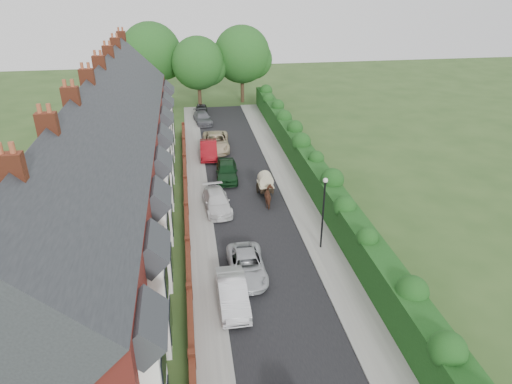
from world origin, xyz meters
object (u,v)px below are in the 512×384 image
Objects in this scene: car_beige at (216,142)px; car_grey at (203,118)px; car_silver_b at (247,265)px; car_silver_a at (233,293)px; car_red at (209,149)px; car_white at (217,201)px; car_green at (227,171)px; horse at (270,197)px; horse_cart at (265,182)px; car_black at (201,110)px; lamppost at (324,205)px.

car_grey is (-0.90, 9.20, -0.15)m from car_beige.
car_silver_a is at bearing -113.23° from car_silver_b.
car_white is at bearing -87.98° from car_red.
car_beige reaches higher than car_green.
horse is at bearing 69.10° from car_silver_a.
car_silver_b is at bearing -105.72° from horse_cart.
car_grey is (0.00, 33.70, -0.08)m from car_silver_a.
car_black is (-0.90, 12.81, -0.16)m from car_beige.
lamppost reaches higher than car_silver_b.
car_silver_a is at bearing 71.96° from horse.
lamppost is 1.14× the size of car_grey.
car_black is at bearing 101.10° from lamppost.
car_red is 14.81m from car_black.
car_green is at bearing 127.69° from horse_cart.
horse_cart reaches higher than car_green.
car_beige is at bearing 91.15° from car_silver_b.
car_silver_a is 2.83m from car_silver_b.
car_red is at bearing 93.66° from car_silver_b.
car_grey is 1.65× the size of horse_cart.
car_beige is at bearing -74.16° from horse.
car_silver_a reaches higher than car_grey.
lamppost is 1.11× the size of car_white.
car_beige is 3.20× the size of horse.
car_silver_a is at bearing -94.53° from car_white.
lamppost is 9.10m from horse_cart.
car_silver_a is 16.95m from car_green.
lamppost is 20.70m from car_beige.
horse_cart reaches higher than car_white.
horse is at bearing -86.75° from car_grey.
car_silver_a is 0.94× the size of car_silver_b.
car_red reaches higher than car_silver_b.
car_green is at bearing -84.37° from car_beige.
car_white is (0.00, 11.30, -0.06)m from car_silver_a.
car_green is 16.85m from car_grey.
lamppost is at bearing -50.41° from car_white.
car_green is 1.03× the size of car_grey.
horse_cart is (4.14, 13.24, 0.40)m from car_silver_a.
lamppost is at bearing -68.08° from car_red.
car_red is at bearing -86.60° from car_black.
horse_cart is (2.83, -3.66, 0.34)m from car_green.
car_black is at bearing 82.79° from car_grey.
car_red is 2.17m from car_beige.
car_red reaches higher than car_black.
car_white is 1.24× the size of car_black.
horse reaches higher than car_black.
lamppost reaches higher than horse.
lamppost is 6.25m from car_silver_b.
horse_cart is (4.14, 1.94, 0.46)m from car_white.
horse_cart is (4.14, -20.46, 0.48)m from car_grey.
car_black is at bearing 89.22° from car_silver_a.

